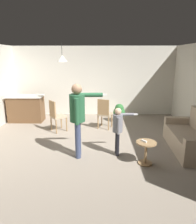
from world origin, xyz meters
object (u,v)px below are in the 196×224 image
Objects in this scene: kitchen_counter at (26,108)px; potted_plant_corner at (119,112)px; dining_chair_near_wall at (56,115)px; spare_remote_on_table at (144,141)px; person_child at (118,126)px; side_table_by_couch at (146,150)px; couch_floral at (192,138)px; dining_chair_by_counter at (104,113)px; person_adult at (78,113)px.

potted_plant_corner is (3.38, -0.03, -0.11)m from kitchen_counter.
spare_remote_on_table is (2.33, -2.02, -0.01)m from dining_chair_near_wall.
person_child is 2.65m from potted_plant_corner.
side_table_by_couch is at bearing 49.92° from person_child.
dining_chair_near_wall reaches higher than spare_remote_on_table.
couch_floral is 5.54m from kitchen_counter.
dining_chair_by_counter is at bearing -15.42° from kitchen_counter.
person_child is 0.71m from spare_remote_on_table.
person_child is at bearing -95.76° from potted_plant_corner.
side_table_by_couch is 2.48m from dining_chair_by_counter.
dining_chair_near_wall is (-1.51, -0.28, 0.00)m from dining_chair_by_counter.
spare_remote_on_table is (1.46, -0.35, -0.54)m from person_adult.
person_child is 1.17× the size of dining_chair_near_wall.
potted_plant_corner is (0.55, 0.75, -0.18)m from dining_chair_by_counter.
spare_remote_on_table is at bearing -85.01° from potted_plant_corner.
dining_chair_near_wall reaches higher than kitchen_counter.
dining_chair_near_wall is at bearing -133.83° from person_child.
couch_floral is 1.48m from side_table_by_couch.
couch_floral and dining_chair_by_counter have the same top height.
dining_chair_by_counter is 2.44m from spare_remote_on_table.
potted_plant_corner is at bearing 94.99° from spare_remote_on_table.
couch_floral is 1.84× the size of dining_chair_near_wall.
dining_chair_near_wall reaches higher than potted_plant_corner.
dining_chair_near_wall is at bearing 139.02° from spare_remote_on_table.
side_table_by_couch is 3.13m from dining_chair_near_wall.
kitchen_counter reaches higher than side_table_by_couch.
person_adult is 0.99m from person_child.
potted_plant_corner reaches higher than side_table_by_couch.
dining_chair_near_wall is 2.31m from potted_plant_corner.
person_adult is at bearing -51.30° from kitchen_counter.
person_adult is at bearing 99.93° from couch_floral.
dining_chair_near_wall is at bearing -153.40° from potted_plant_corner.
spare_remote_on_table is (-0.05, 0.01, 0.21)m from side_table_by_couch.
spare_remote_on_table is at bearing 10.82° from dining_chair_near_wall.
couch_floral reaches higher than side_table_by_couch.
couch_floral reaches higher than kitchen_counter.
couch_floral is 1.94m from person_child.
side_table_by_couch is 3.08m from potted_plant_corner.
couch_floral is 1.84× the size of dining_chair_by_counter.
person_child reaches higher than potted_plant_corner.
dining_chair_near_wall is (1.32, -1.06, 0.07)m from kitchen_counter.
person_adult is 1.59m from spare_remote_on_table.
dining_chair_by_counter is 1.00× the size of dining_chair_near_wall.
side_table_by_couch is 0.83m from person_child.
potted_plant_corner is at bearing 73.69° from dining_chair_by_counter.
person_child is 1.76× the size of potted_plant_corner.
side_table_by_couch is at bearing -39.89° from kitchen_counter.
side_table_by_couch is (3.70, -3.09, -0.15)m from kitchen_counter.
dining_chair_near_wall is 1.51× the size of potted_plant_corner.
person_child reaches higher than spare_remote_on_table.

